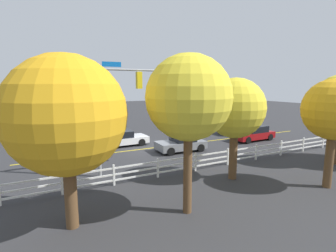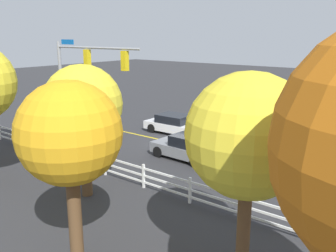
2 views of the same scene
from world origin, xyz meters
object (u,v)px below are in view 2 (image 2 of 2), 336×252
at_px(car_0, 176,124).
at_px(tree_1, 249,137).
at_px(car_1, 187,147).
at_px(tree_5, 83,105).
at_px(tree_2, 69,135).

height_order(car_0, tree_1, tree_1).
bearing_deg(car_1, tree_5, 87.52).
bearing_deg(car_1, tree_1, 135.96).
relative_size(car_1, tree_1, 0.66).
bearing_deg(tree_2, car_1, -73.76).
distance_m(car_0, tree_5, 11.79).
distance_m(car_1, tree_1, 11.49).
distance_m(car_0, tree_1, 16.85).
bearing_deg(car_1, car_0, -44.12).
relative_size(car_0, car_1, 1.16).
relative_size(car_1, tree_5, 0.70).
distance_m(tree_1, tree_2, 5.09).
distance_m(car_0, tree_2, 16.06).
relative_size(tree_1, tree_2, 1.06).
bearing_deg(tree_5, car_0, -73.28).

